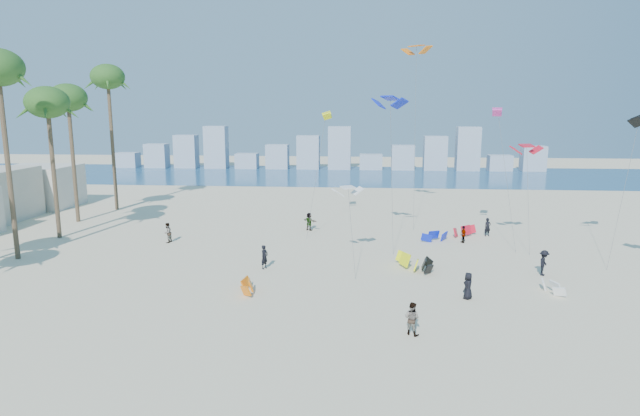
{
  "coord_description": "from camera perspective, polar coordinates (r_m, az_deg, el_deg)",
  "views": [
    {
      "loc": [
        6.22,
        -22.81,
        11.8
      ],
      "look_at": [
        3.0,
        16.0,
        4.5
      ],
      "focal_mm": 29.8,
      "sensor_mm": 36.0,
      "label": 1
    }
  ],
  "objects": [
    {
      "name": "kitesurfer_mid",
      "position": [
        29.06,
        9.84,
        -11.6
      ],
      "size": [
        1.09,
        1.04,
        1.78
      ],
      "primitive_type": "imported",
      "rotation": [
        0.0,
        0.0,
        2.57
      ],
      "color": "gray",
      "rests_on": "ground"
    },
    {
      "name": "kitesurfer_near",
      "position": [
        40.01,
        -5.99,
        -5.26
      ],
      "size": [
        0.69,
        0.78,
        1.8
      ],
      "primitive_type": "imported",
      "rotation": [
        0.0,
        0.0,
        1.07
      ],
      "color": "black",
      "rests_on": "ground"
    },
    {
      "name": "flying_kites",
      "position": [
        47.77,
        15.64,
        9.98
      ],
      "size": [
        30.17,
        22.2,
        18.6
      ],
      "color": "white",
      "rests_on": "ground"
    },
    {
      "name": "ground",
      "position": [
        26.43,
        -9.78,
        -16.07
      ],
      "size": [
        220.0,
        220.0,
        0.0
      ],
      "primitive_type": "plane",
      "color": "beige",
      "rests_on": "ground"
    },
    {
      "name": "ocean",
      "position": [
        95.75,
        0.98,
        3.54
      ],
      "size": [
        220.0,
        220.0,
        0.0
      ],
      "primitive_type": "plane",
      "color": "navy",
      "rests_on": "ground"
    },
    {
      "name": "grounded_kites",
      "position": [
        43.08,
        11.14,
        -4.89
      ],
      "size": [
        21.22,
        19.57,
        0.98
      ],
      "color": "orange",
      "rests_on": "ground"
    },
    {
      "name": "distant_skyline",
      "position": [
        105.43,
        0.7,
        5.88
      ],
      "size": [
        85.0,
        3.0,
        8.4
      ],
      "color": "#9EADBF",
      "rests_on": "ground"
    },
    {
      "name": "kitesurfers_far",
      "position": [
        44.8,
        6.51,
        -3.56
      ],
      "size": [
        31.39,
        19.44,
        1.86
      ],
      "color": "black",
      "rests_on": "ground"
    }
  ]
}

